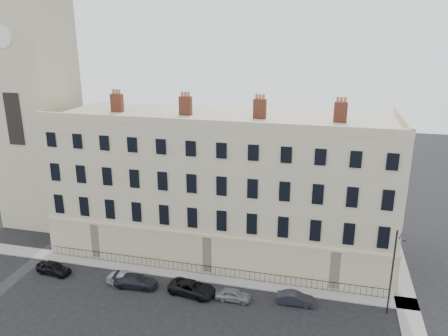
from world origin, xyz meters
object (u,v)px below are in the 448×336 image
Objects in this scene: streetlamp at (393,269)px; car_d at (192,288)px; car_b at (126,279)px; car_a at (54,268)px; car_e at (233,295)px; car_c at (136,281)px; car_f at (295,298)px.

car_d is at bearing -158.18° from streetlamp.
car_b is 6.75m from car_d.
streetlamp is (32.27, 1.18, 3.79)m from car_a.
car_d is (14.81, -0.06, 0.00)m from car_a.
car_b is 0.45× the size of streetlamp.
car_e is at bearing -91.53° from car_b.
car_c is at bearing -158.79° from streetlamp.
car_a is 0.86× the size of car_c.
car_f is (15.17, 0.92, -0.06)m from car_c.
car_a is 8.06m from car_b.
car_a reaches higher than car_b.
car_c is 15.19m from car_f.
car_a is at bearing 88.11° from car_b.
car_d is at bearing 93.25° from car_f.
car_a is 18.76m from car_e.
car_a is 1.08× the size of car_f.
car_e is 5.63m from car_f.
car_a is at bearing 98.69° from car_d.
streetlamp is (7.94, 0.48, 3.85)m from car_f.
car_b is at bearing 99.06° from car_d.
car_b is at bearing 78.88° from car_c.
car_e is (18.76, -0.10, -0.07)m from car_a.
streetlamp is (17.46, 1.24, 3.78)m from car_d.
car_c is 0.54× the size of streetlamp.
car_a reaches higher than car_c.
car_c is at bearing 92.14° from car_f.
car_d is 1.39× the size of car_e.
car_d is at bearing -91.22° from car_b.
car_f reaches higher than car_e.
car_d is 1.33× the size of car_f.
car_b reaches higher than car_f.
streetlamp is at bearing -80.87° from car_a.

